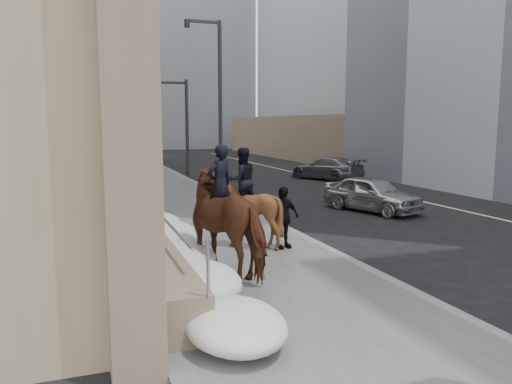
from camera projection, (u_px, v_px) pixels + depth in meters
ground at (273, 297)px, 9.78m from camera, size 140.00×140.00×0.00m
sidewalk at (177, 210)px, 19.09m from camera, size 5.00×80.00×0.12m
curb at (242, 206)px, 19.97m from camera, size 0.24×80.00×0.12m
lane_line at (407, 198)px, 22.61m from camera, size 0.15×70.00×0.01m
limestone_building at (33, 14)px, 25.40m from camera, size 6.10×44.00×18.00m
far_podium at (495, 152)px, 24.01m from camera, size 2.00×80.00×4.00m
bg_building_mid at (132, 41)px, 65.12m from camera, size 30.00×12.00×28.00m
bg_building_far at (55, 77)px, 73.51m from camera, size 24.00×12.00×20.00m
streetlight_mid at (217, 97)px, 23.12m from camera, size 1.71×0.24×8.00m
streetlight_far at (154, 108)px, 41.76m from camera, size 1.71×0.24×8.00m
traffic_signal at (172, 112)px, 30.43m from camera, size 4.10×0.22×6.00m
snow_bank at (145, 210)px, 16.80m from camera, size 1.70×18.10×0.76m
mounted_horse_left at (231, 219)px, 10.87m from camera, size 2.23×2.98×2.80m
mounted_horse_right at (243, 206)px, 13.15m from camera, size 1.75×1.91×2.62m
pedestrian at (282, 217)px, 13.01m from camera, size 1.01×0.54×1.64m
car_silver at (372, 194)px, 19.11m from camera, size 2.81×4.31×1.36m
car_grey at (327, 168)px, 29.81m from camera, size 3.64×5.01×1.35m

